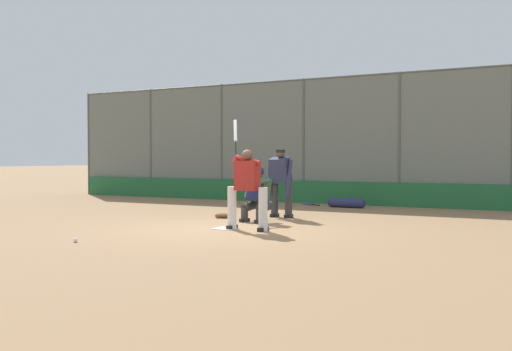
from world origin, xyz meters
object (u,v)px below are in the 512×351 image
(batter_at_plate, at_px, (247,186))
(fielding_glove_on_dirt, at_px, (222,216))
(spare_bat_near_backstop, at_px, (309,204))
(baseball_loose, at_px, (75,240))
(equipment_bag_dugout_side, at_px, (346,203))
(umpire_home, at_px, (281,181))
(catcher_behind_plate, at_px, (257,193))

(batter_at_plate, height_order, fielding_glove_on_dirt, batter_at_plate)
(spare_bat_near_backstop, bearing_deg, batter_at_plate, 134.04)
(fielding_glove_on_dirt, height_order, baseball_loose, fielding_glove_on_dirt)
(fielding_glove_on_dirt, height_order, equipment_bag_dugout_side, equipment_bag_dugout_side)
(umpire_home, relative_size, baseball_loose, 22.12)
(fielding_glove_on_dirt, bearing_deg, umpire_home, -144.75)
(fielding_glove_on_dirt, xyz_separation_m, equipment_bag_dugout_side, (-1.54, -4.25, 0.08))
(catcher_behind_plate, height_order, fielding_glove_on_dirt, catcher_behind_plate)
(batter_at_plate, xyz_separation_m, fielding_glove_on_dirt, (1.69, -1.78, -0.81))
(batter_at_plate, relative_size, baseball_loose, 30.00)
(catcher_behind_plate, height_order, spare_bat_near_backstop, catcher_behind_plate)
(batter_at_plate, height_order, catcher_behind_plate, batter_at_plate)
(umpire_home, xyz_separation_m, equipment_bag_dugout_side, (-0.39, -3.44, -0.74))
(spare_bat_near_backstop, bearing_deg, umpire_home, 134.67)
(umpire_home, height_order, equipment_bag_dugout_side, umpire_home)
(fielding_glove_on_dirt, relative_size, baseball_loose, 4.56)
(baseball_loose, bearing_deg, fielding_glove_on_dirt, -90.18)
(equipment_bag_dugout_side, bearing_deg, catcher_behind_plate, 84.90)
(equipment_bag_dugout_side, bearing_deg, umpire_home, 83.45)
(batter_at_plate, xyz_separation_m, equipment_bag_dugout_side, (0.15, -6.03, -0.73))
(catcher_behind_plate, xyz_separation_m, equipment_bag_dugout_side, (-0.41, -4.60, -0.50))
(spare_bat_near_backstop, bearing_deg, fielding_glove_on_dirt, 118.15)
(batter_at_plate, relative_size, spare_bat_near_backstop, 3.01)
(fielding_glove_on_dirt, bearing_deg, batter_at_plate, 133.41)
(umpire_home, bearing_deg, catcher_behind_plate, 91.29)
(catcher_behind_plate, height_order, equipment_bag_dugout_side, catcher_behind_plate)
(batter_at_plate, height_order, baseball_loose, batter_at_plate)
(batter_at_plate, bearing_deg, baseball_loose, 60.37)
(spare_bat_near_backstop, xyz_separation_m, fielding_glove_on_dirt, (0.25, 4.56, 0.03))
(catcher_behind_plate, distance_m, fielding_glove_on_dirt, 1.32)
(spare_bat_near_backstop, distance_m, equipment_bag_dugout_side, 1.33)
(spare_bat_near_backstop, bearing_deg, equipment_bag_dugout_side, -162.35)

